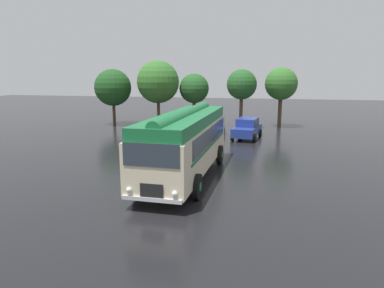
{
  "coord_description": "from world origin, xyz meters",
  "views": [
    {
      "loc": [
        4.83,
        -16.67,
        5.16
      ],
      "look_at": [
        0.83,
        1.37,
        1.4
      ],
      "focal_mm": 32.0,
      "sensor_mm": 36.0,
      "label": 1
    }
  ],
  "objects_px": {
    "vintage_bus": "(186,140)",
    "car_near_left": "(182,126)",
    "car_mid_left": "(210,127)",
    "car_mid_right": "(247,128)"
  },
  "relations": [
    {
      "from": "vintage_bus",
      "to": "car_near_left",
      "type": "distance_m",
      "value": 12.2
    },
    {
      "from": "car_mid_left",
      "to": "car_mid_right",
      "type": "height_order",
      "value": "same"
    },
    {
      "from": "vintage_bus",
      "to": "car_mid_right",
      "type": "bearing_deg",
      "value": 78.18
    },
    {
      "from": "car_mid_left",
      "to": "car_near_left",
      "type": "bearing_deg",
      "value": 171.84
    },
    {
      "from": "car_mid_left",
      "to": "vintage_bus",
      "type": "bearing_deg",
      "value": -86.92
    },
    {
      "from": "car_near_left",
      "to": "car_mid_left",
      "type": "distance_m",
      "value": 2.6
    },
    {
      "from": "car_mid_right",
      "to": "car_mid_left",
      "type": "bearing_deg",
      "value": -177.07
    },
    {
      "from": "car_near_left",
      "to": "car_mid_left",
      "type": "height_order",
      "value": "same"
    },
    {
      "from": "car_near_left",
      "to": "car_mid_left",
      "type": "bearing_deg",
      "value": -8.16
    },
    {
      "from": "car_mid_left",
      "to": "car_mid_right",
      "type": "relative_size",
      "value": 0.97
    }
  ]
}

